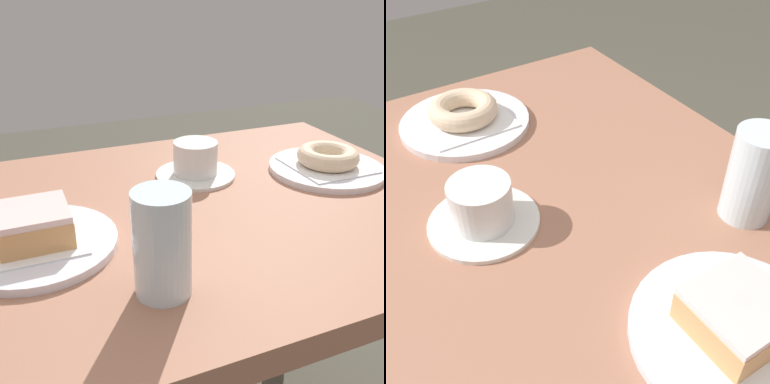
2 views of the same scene
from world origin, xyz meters
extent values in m
cube|color=#A26C53|center=(0.00, 0.00, 0.70)|extent=(1.11, 0.68, 0.04)
cylinder|color=#A56550|center=(0.49, -0.27, 0.34)|extent=(0.06, 0.06, 0.68)
cylinder|color=white|center=(-0.16, -0.04, 0.73)|extent=(0.23, 0.23, 0.01)
cube|color=white|center=(-0.16, -0.04, 0.74)|extent=(0.13, 0.13, 0.00)
cube|color=tan|center=(-0.16, -0.04, 0.76)|extent=(0.10, 0.10, 0.04)
cube|color=silver|center=(-0.16, -0.04, 0.78)|extent=(0.10, 0.10, 0.01)
cylinder|color=tan|center=(-0.16, -0.04, 0.78)|extent=(0.02, 0.02, 0.00)
cylinder|color=white|center=(0.40, 0.03, 0.73)|extent=(0.22, 0.22, 0.01)
cube|color=white|center=(0.40, 0.03, 0.74)|extent=(0.15, 0.15, 0.00)
torus|color=beige|center=(0.40, 0.03, 0.75)|extent=(0.12, 0.12, 0.03)
cylinder|color=silver|center=(-0.03, -0.20, 0.79)|extent=(0.07, 0.07, 0.13)
cylinder|color=silver|center=(0.15, 0.11, 0.73)|extent=(0.15, 0.15, 0.01)
cylinder|color=silver|center=(0.15, 0.11, 0.76)|extent=(0.08, 0.08, 0.06)
cylinder|color=black|center=(0.15, 0.11, 0.79)|extent=(0.07, 0.07, 0.00)
camera|label=1|loc=(-0.17, -0.64, 1.07)|focal=42.82mm
camera|label=2|loc=(-0.33, 0.27, 1.19)|focal=45.54mm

